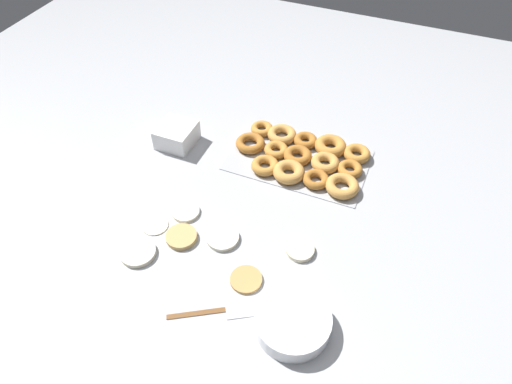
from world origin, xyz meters
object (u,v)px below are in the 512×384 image
object	(u,v)px
pancake_0	(138,252)
spatula	(238,308)
pancake_4	(300,250)
pancake_3	(181,237)
pancake_6	(155,225)
batter_bowl	(293,322)
pancake_1	(223,238)
container_stack	(177,135)
donut_tray	(303,157)
pancake_5	(246,279)
pancake_2	(186,211)

from	to	relation	value
pancake_0	spatula	world-z (taller)	pancake_0
spatula	pancake_4	bearing A→B (deg)	37.84
pancake_4	pancake_3	bearing A→B (deg)	14.79
pancake_3	pancake_6	size ratio (longest dim) A/B	1.14
batter_bowl	pancake_1	bearing A→B (deg)	-33.39
batter_bowl	spatula	distance (m)	0.15
pancake_0	pancake_1	bearing A→B (deg)	-145.14
pancake_4	batter_bowl	xyz separation A→B (m)	(-0.06, 0.23, 0.02)
container_stack	donut_tray	bearing A→B (deg)	-169.80
pancake_5	spatula	distance (m)	0.09
pancake_2	pancake_5	bearing A→B (deg)	150.29
batter_bowl	pancake_6	bearing A→B (deg)	-17.36
pancake_5	pancake_6	world-z (taller)	pancake_5
pancake_5	donut_tray	xyz separation A→B (m)	(0.01, -0.52, 0.01)
pancake_1	container_stack	distance (m)	0.47
pancake_0	pancake_3	distance (m)	0.13
pancake_6	donut_tray	xyz separation A→B (m)	(-0.33, -0.45, 0.01)
pancake_2	container_stack	world-z (taller)	container_stack
container_stack	spatula	world-z (taller)	container_stack
pancake_2	spatula	bearing A→B (deg)	139.72
pancake_1	pancake_6	world-z (taller)	pancake_1
pancake_4	pancake_6	size ratio (longest dim) A/B	1.03
pancake_2	pancake_6	xyz separation A→B (m)	(0.06, 0.08, -0.00)
pancake_1	pancake_2	world-z (taller)	pancake_1
pancake_0	donut_tray	distance (m)	0.64
pancake_5	container_stack	size ratio (longest dim) A/B	0.69
pancake_2	pancake_4	distance (m)	0.38
pancake_5	batter_bowl	bearing A→B (deg)	153.42
pancake_4	pancake_5	xyz separation A→B (m)	(0.11, 0.15, -0.00)
pancake_3	batter_bowl	size ratio (longest dim) A/B	0.47
pancake_0	pancake_5	xyz separation A→B (m)	(-0.32, -0.04, -0.00)
donut_tray	spatula	distance (m)	0.61
pancake_4	donut_tray	xyz separation A→B (m)	(0.11, -0.37, 0.01)
batter_bowl	spatula	size ratio (longest dim) A/B	0.75
pancake_3	pancake_6	distance (m)	0.10
pancake_0	pancake_5	world-z (taller)	pancake_0
pancake_4	batter_bowl	size ratio (longest dim) A/B	0.43
pancake_1	donut_tray	distance (m)	0.43
pancake_2	pancake_6	world-z (taller)	pancake_2
pancake_4	pancake_5	world-z (taller)	pancake_4
pancake_3	batter_bowl	distance (m)	0.42
pancake_5	pancake_2	bearing A→B (deg)	-29.71
donut_tray	pancake_1	bearing A→B (deg)	74.74
pancake_4	donut_tray	size ratio (longest dim) A/B	0.18
container_stack	pancake_1	bearing A→B (deg)	135.26
pancake_0	pancake_6	world-z (taller)	pancake_0
donut_tray	spatula	xyz separation A→B (m)	(-0.02, 0.61, -0.02)
pancake_0	container_stack	size ratio (longest dim) A/B	0.79
pancake_1	pancake_3	world-z (taller)	pancake_3
pancake_1	spatula	world-z (taller)	pancake_1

